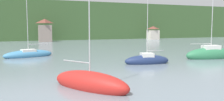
# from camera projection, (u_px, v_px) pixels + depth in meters

# --- Properties ---
(wooded_hillside) EXTENTS (352.00, 66.99, 26.14)m
(wooded_hillside) POSITION_uv_depth(u_px,v_px,m) (60.00, 24.00, 122.42)
(wooded_hillside) COLOR #38562D
(wooded_hillside) RESTS_ON ground_plane
(shore_building_central) EXTENTS (4.25, 4.50, 7.51)m
(shore_building_central) POSITION_uv_depth(u_px,v_px,m) (45.00, 31.00, 78.03)
(shore_building_central) COLOR gray
(shore_building_central) RESTS_ON ground_plane
(shore_building_eastcentral) EXTENTS (4.28, 3.34, 5.16)m
(shore_building_eastcentral) POSITION_uv_depth(u_px,v_px,m) (153.00, 33.00, 92.43)
(shore_building_eastcentral) COLOR beige
(shore_building_eastcentral) RESTS_ON ground_plane
(sailboat_far_0) EXTENTS (8.08, 4.08, 11.54)m
(sailboat_far_0) POSITION_uv_depth(u_px,v_px,m) (28.00, 54.00, 38.17)
(sailboat_far_0) COLOR teal
(sailboat_far_0) RESTS_ON ground_plane
(sailboat_mid_4) EXTENTS (5.76, 7.18, 10.46)m
(sailboat_mid_4) POSITION_uv_depth(u_px,v_px,m) (90.00, 83.00, 18.52)
(sailboat_mid_4) COLOR red
(sailboat_mid_4) RESTS_ON ground_plane
(sailboat_mid_7) EXTENTS (6.29, 2.79, 8.87)m
(sailboat_mid_7) POSITION_uv_depth(u_px,v_px,m) (147.00, 60.00, 31.16)
(sailboat_mid_7) COLOR navy
(sailboat_mid_7) RESTS_ON ground_plane
(sailboat_mid_11) EXTENTS (8.61, 3.62, 11.18)m
(sailboat_mid_11) POSITION_uv_depth(u_px,v_px,m) (211.00, 55.00, 36.36)
(sailboat_mid_11) COLOR #2D754C
(sailboat_mid_11) RESTS_ON ground_plane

